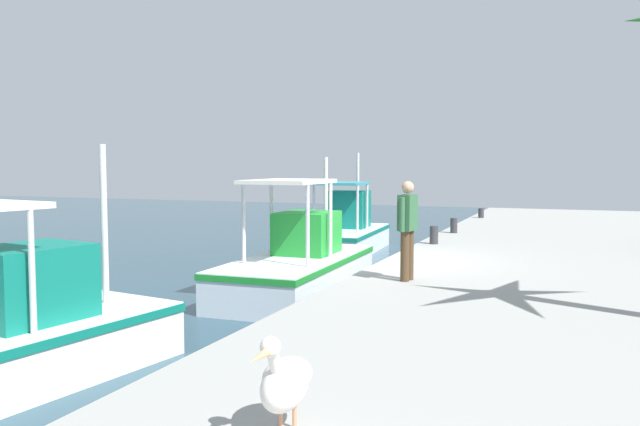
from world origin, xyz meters
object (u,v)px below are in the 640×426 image
fishing_boat_third (345,232)px  mooring_bollard_second (454,225)px  pelican (285,380)px  fishing_boat_second (298,266)px  mooring_bollard_third (481,213)px  fisherman_standing (407,226)px  mooring_bollard_nearest (434,235)px

fishing_boat_third → mooring_bollard_second: (-0.43, -3.64, 0.38)m
pelican → mooring_bollard_second: 15.15m
fishing_boat_second → mooring_bollard_second: size_ratio=11.53×
fishing_boat_third → mooring_bollard_third: (5.46, -3.64, 0.34)m
fishing_boat_second → mooring_bollard_second: 6.97m
fishing_boat_second → fisherman_standing: 3.59m
fisherman_standing → fishing_boat_third: bearing=26.1°
fishing_boat_third → pelican: size_ratio=5.10×
fishing_boat_second → fisherman_standing: bearing=-121.1°
mooring_bollard_third → mooring_bollard_second: bearing=180.0°
fisherman_standing → mooring_bollard_nearest: fisherman_standing is taller
fishing_boat_second → mooring_bollard_second: bearing=-18.9°
fisherman_standing → mooring_bollard_third: bearing=2.6°
pelican → mooring_bollard_second: size_ratio=2.09×
pelican → fisherman_standing: size_ratio=0.53×
mooring_bollard_second → mooring_bollard_third: (5.89, 0.00, -0.04)m
fishing_boat_second → mooring_bollard_third: bearing=-10.3°
fisherman_standing → fishing_boat_second: bearing=58.9°
mooring_bollard_third → fisherman_standing: bearing=-177.4°
fishing_boat_second → fishing_boat_third: (7.02, 1.38, 0.01)m
pelican → mooring_bollard_second: (15.09, 1.37, -0.17)m
fishing_boat_second → mooring_bollard_nearest: bearing=-31.5°
fishing_boat_second → fishing_boat_third: size_ratio=1.08×
fishing_boat_third → fisherman_standing: bearing=-153.9°
fishing_boat_second → fisherman_standing: (-1.76, -2.91, 1.15)m
fishing_boat_third → mooring_bollard_second: 3.69m
pelican → mooring_bollard_nearest: bearing=6.4°
mooring_bollard_nearest → mooring_bollard_second: (2.90, 0.00, -0.01)m
mooring_bollard_nearest → mooring_bollard_third: 8.79m
fisherman_standing → mooring_bollard_third: size_ratio=4.81×
mooring_bollard_second → mooring_bollard_third: 5.89m
fishing_boat_third → pelican: bearing=-162.1°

